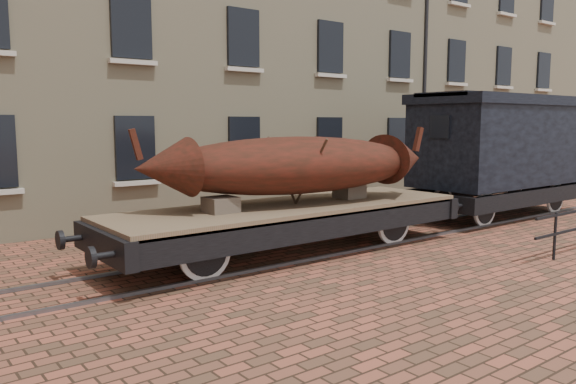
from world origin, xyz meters
TOP-DOWN VIEW (x-y plane):
  - ground at (0.00, 0.00)m, footprint 90.00×90.00m
  - warehouse_cream at (3.00, 9.99)m, footprint 40.00×10.19m
  - rail_track at (0.00, 0.00)m, footprint 30.00×1.52m
  - flatcar_wagon at (-1.06, 0.00)m, footprint 9.32×2.53m
  - iron_boat at (-0.92, 0.00)m, footprint 7.08×2.90m
  - goods_van at (7.12, 0.00)m, footprint 7.12×2.60m

SIDE VIEW (x-z plane):
  - ground at x=0.00m, z-range 0.00..0.00m
  - rail_track at x=0.00m, z-range 0.00..0.06m
  - flatcar_wagon at x=-1.06m, z-range 0.17..1.58m
  - iron_boat at x=-0.92m, z-range 1.12..2.80m
  - goods_van at x=7.12m, z-range 0.47..4.15m
  - warehouse_cream at x=3.00m, z-range 0.00..14.00m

